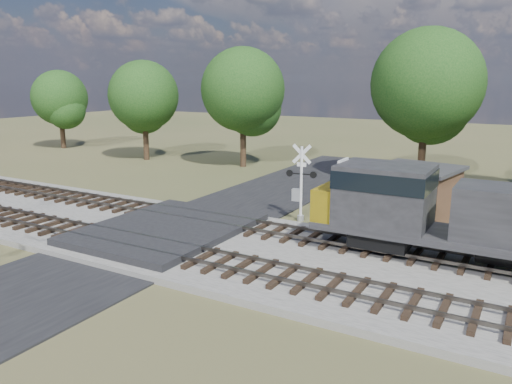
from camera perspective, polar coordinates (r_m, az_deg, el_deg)
The scene contains 9 objects.
ground at distance 25.88m, azimuth -10.86°, elevation -5.36°, with size 160.00×160.00×0.00m, color #434B28.
ballast_bed at distance 21.51m, azimuth 11.06°, elevation -8.76°, with size 140.00×10.00×0.30m, color gray.
road at distance 25.87m, azimuth -10.86°, elevation -5.27°, with size 7.00×60.00×0.08m, color black.
crossing_panel at distance 26.15m, azimuth -10.18°, elevation -4.41°, with size 7.00×9.00×0.62m, color #262628.
track_near at distance 22.40m, azimuth -8.11°, elevation -7.04°, with size 140.00×2.60×0.33m.
track_far at distance 26.31m, azimuth -1.43°, elevation -3.88°, with size 140.00×2.60×0.33m.
crossing_signal_far at distance 28.39m, azimuth 5.00°, elevation 0.31°, with size 1.78×0.41×4.43m.
equipment_shed at distance 30.53m, azimuth 17.77°, elevation 0.03°, with size 5.18×5.18×3.02m.
treeline at distance 40.37m, azimuth 12.95°, elevation 10.64°, with size 80.41×9.45×11.70m.
Camera 1 is at (16.19, -18.55, 7.98)m, focal length 35.00 mm.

